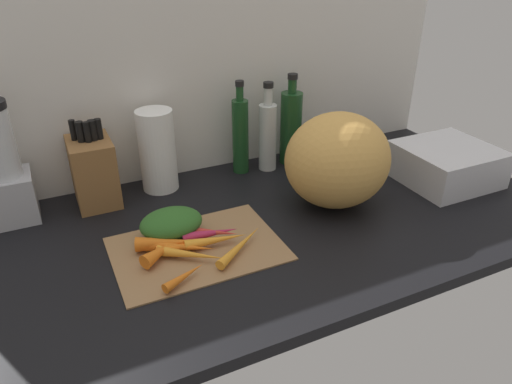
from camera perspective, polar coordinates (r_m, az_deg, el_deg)
ground_plane at (r=124.67cm, az=-0.95°, el=-4.41°), size 170.00×80.00×3.00cm
wall_back at (r=145.46cm, az=-7.55°, el=13.77°), size 170.00×3.00×60.00cm
cutting_board at (r=114.80cm, az=-7.05°, el=-6.69°), size 39.47×27.94×0.80cm
carrot_0 at (r=113.68cm, az=-10.13°, el=-6.01°), size 16.68×8.99×3.56cm
carrot_1 at (r=112.51cm, az=-9.03°, el=-6.56°), size 15.27×10.45×2.76cm
carrot_2 at (r=114.00cm, az=-4.84°, el=-5.76°), size 15.27×4.52×2.75cm
carrot_3 at (r=112.11cm, az=-1.89°, el=-6.43°), size 15.84×12.29×2.36cm
carrot_4 at (r=116.90cm, az=-6.14°, el=-4.78°), size 15.17×11.09×3.11cm
carrot_5 at (r=116.27cm, az=-5.49°, el=-4.98°), size 14.06×4.62×2.97cm
carrot_6 at (r=111.34cm, az=-11.37°, el=-6.99°), size 10.65×8.36×3.47cm
carrot_7 at (r=104.08cm, az=-8.60°, el=-9.97°), size 10.83×6.66×2.19cm
carrot_8 at (r=109.95cm, az=-7.81°, el=-7.45°), size 14.59×11.62×2.53cm
carrot_9 at (r=112.93cm, az=-8.16°, el=-6.41°), size 14.89×3.96×2.52cm
carrot_greens_pile at (r=118.23cm, az=-10.14°, el=-3.69°), size 15.46×11.90×6.54cm
winter_squash at (r=129.78cm, az=9.69°, el=3.82°), size 29.05×26.57×25.94cm
knife_block at (r=137.06cm, az=-18.92°, el=2.44°), size 11.09×15.06×23.93cm
blender_appliance at (r=135.48cm, az=-28.11°, el=2.15°), size 12.31×12.31×31.90cm
paper_towel_roll at (r=139.17cm, az=-11.75°, el=4.88°), size 10.40×10.40×23.89cm
bottle_0 at (r=146.98cm, az=-1.89°, el=6.91°), size 5.03×5.03×29.03cm
bottle_1 at (r=149.10cm, az=1.42°, el=6.94°), size 5.61×5.61×28.06cm
bottle_2 at (r=154.16cm, az=4.21°, el=7.85°), size 6.96×6.96×29.20cm
dish_rack at (r=154.59cm, az=21.88°, el=3.14°), size 26.46×24.92×10.88cm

